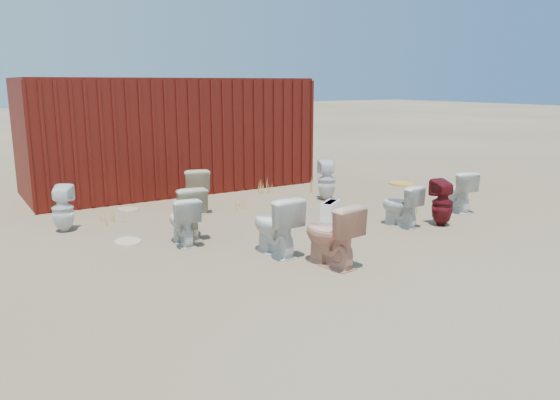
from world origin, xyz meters
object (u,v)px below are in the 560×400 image
loose_tank (330,212)px  toilet_back_e (327,180)px  toilet_front_pink (331,234)px  toilet_front_a (183,220)px  toilet_back_beige_right (196,189)px  toilet_front_c (275,225)px  toilet_back_a (63,209)px  toilet_front_maroon (442,203)px  toilet_back_beige_left (187,211)px  toilet_back_yellowlid (400,205)px  shipping_container (169,134)px  toilet_front_e (457,191)px

loose_tank → toilet_back_e: bearing=19.4°
toilet_front_pink → toilet_back_e: toilet_front_pink is taller
toilet_front_a → toilet_back_beige_right: (1.02, 1.85, 0.05)m
toilet_front_c → toilet_back_a: (-2.21, 2.78, -0.04)m
toilet_front_maroon → toilet_back_e: bearing=-70.4°
toilet_front_pink → toilet_back_beige_left: toilet_front_pink is taller
toilet_front_a → toilet_back_beige_right: bearing=-112.2°
toilet_back_e → toilet_back_yellowlid: bearing=111.6°
toilet_back_e → toilet_front_a: bearing=47.6°
shipping_container → loose_tank: bearing=-75.5°
toilet_back_a → toilet_back_e: (4.94, -0.31, 0.03)m
toilet_front_e → toilet_back_beige_right: size_ratio=0.93×
toilet_back_a → toilet_back_beige_right: (2.35, 0.20, 0.03)m
shipping_container → toilet_front_pink: size_ratio=7.22×
loose_tank → toilet_back_beige_right: bearing=93.0°
toilet_front_a → toilet_back_beige_left: size_ratio=0.88×
shipping_container → toilet_back_beige_right: 2.58m
toilet_back_a → toilet_back_e: toilet_back_e is taller
toilet_front_a → toilet_front_maroon: bearing=168.9°
toilet_front_pink → toilet_back_beige_right: 3.77m
toilet_back_e → toilet_back_a: bearing=23.7°
toilet_front_e → toilet_front_pink: bearing=32.0°
toilet_front_maroon → toilet_back_beige_right: size_ratio=0.95×
toilet_front_pink → toilet_back_e: 4.03m
toilet_back_yellowlid → loose_tank: toilet_back_yellowlid is taller
shipping_container → toilet_front_c: bearing=-96.1°
toilet_front_maroon → toilet_front_e: bearing=-139.3°
shipping_container → toilet_front_pink: bearing=-92.1°
toilet_back_beige_left → toilet_back_e: toilet_back_e is taller
toilet_front_e → toilet_back_e: toilet_back_e is taller
toilet_back_beige_left → toilet_back_beige_right: 1.73m
toilet_front_e → toilet_back_yellowlid: toilet_front_e is taller
toilet_front_pink → toilet_back_beige_right: toilet_front_pink is taller
toilet_front_e → shipping_container: bearing=-39.7°
toilet_front_e → toilet_back_e: bearing=-40.2°
toilet_front_pink → toilet_back_yellowlid: toilet_front_pink is taller
toilet_back_beige_left → toilet_front_maroon: bearing=164.9°
toilet_front_maroon → loose_tank: size_ratio=1.53×
toilet_front_e → toilet_back_a: 6.80m
toilet_front_a → toilet_back_yellowlid: size_ratio=1.02×
shipping_container → toilet_front_c: size_ratio=7.26×
toilet_front_maroon → shipping_container: bearing=-54.1°
shipping_container → toilet_front_c: shipping_container is taller
shipping_container → toilet_front_c: (-0.58, -5.40, -0.79)m
toilet_front_a → toilet_back_yellowlid: bearing=171.0°
toilet_back_yellowlid → toilet_back_beige_left: bearing=-29.7°
toilet_back_e → loose_tank: bearing=82.3°
toilet_front_c → toilet_back_beige_left: bearing=-67.8°
toilet_back_a → toilet_back_beige_right: toilet_back_beige_right is taller
toilet_front_maroon → toilet_back_e: 2.65m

